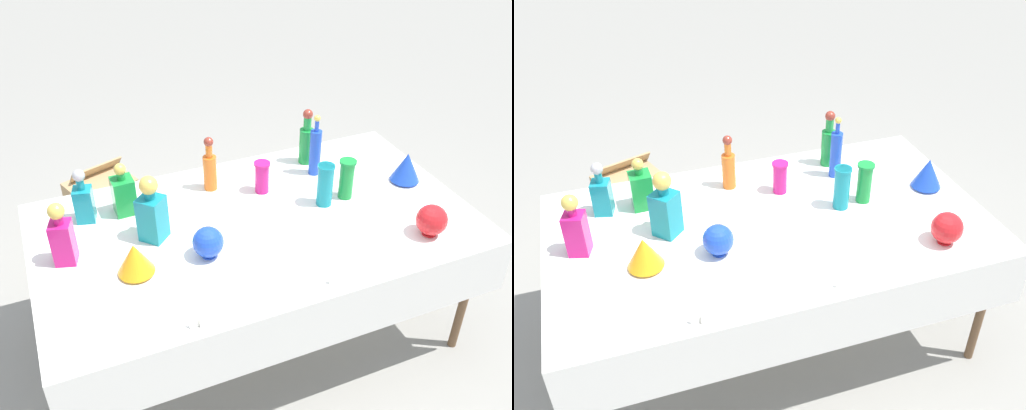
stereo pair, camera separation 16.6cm
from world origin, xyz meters
The scene contains 21 objects.
ground_plane centered at (0.00, 0.00, 0.00)m, with size 40.00×40.00×0.00m, color gray.
display_table centered at (0.00, -0.03, 0.71)m, with size 2.09×1.20×0.76m.
tall_bottle_0 centered at (0.48, 0.43, 0.89)m, with size 0.08×0.08×0.32m.
tall_bottle_1 centered at (-0.10, 0.37, 0.88)m, with size 0.07×0.07×0.30m.
tall_bottle_2 centered at (0.47, 0.30, 0.90)m, with size 0.06×0.06×0.35m.
square_decanter_0 centered at (-0.74, 0.34, 0.87)m, with size 0.11×0.11×0.28m.
square_decanter_1 centered at (-0.88, 0.06, 0.90)m, with size 0.11×0.11×0.30m.
square_decanter_2 centered at (-0.48, 0.07, 0.91)m, with size 0.15×0.15×0.33m.
square_decanter_3 centered at (-0.56, 0.33, 0.87)m, with size 0.11×0.11×0.27m.
slender_vase_0 centered at (0.13, 0.24, 0.85)m, with size 0.08×0.08×0.17m.
slender_vase_1 centered at (0.38, 0.01, 0.88)m, with size 0.09×0.09×0.22m.
slender_vase_2 centered at (0.51, 0.03, 0.87)m, with size 0.09×0.09×0.21m.
fluted_vase_0 centered at (0.88, 0.04, 0.85)m, with size 0.16×0.16×0.17m.
fluted_vase_1 centered at (-0.61, -0.14, 0.84)m, with size 0.16×0.16×0.15m.
round_bowl_0 centered at (-0.29, -0.15, 0.84)m, with size 0.14×0.14×0.15m.
round_bowl_1 centered at (0.71, -0.40, 0.84)m, with size 0.15×0.15×0.15m.
price_tag_left centered at (-0.47, -0.53, 0.78)m, with size 0.05×0.01×0.04m, color white.
price_tag_center centered at (-0.43, -0.55, 0.78)m, with size 0.06×0.01×0.04m, color white.
price_tag_right centered at (0.14, -0.52, 0.78)m, with size 0.05×0.01×0.04m, color white.
cardboard_box_behind_left centered at (0.34, 1.19, 0.13)m, with size 0.53×0.38×0.33m.
cardboard_box_behind_right centered at (-0.58, 1.29, 0.20)m, with size 0.49×0.43×0.47m.
Camera 2 is at (-0.71, -2.10, 2.38)m, focal length 40.00 mm.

